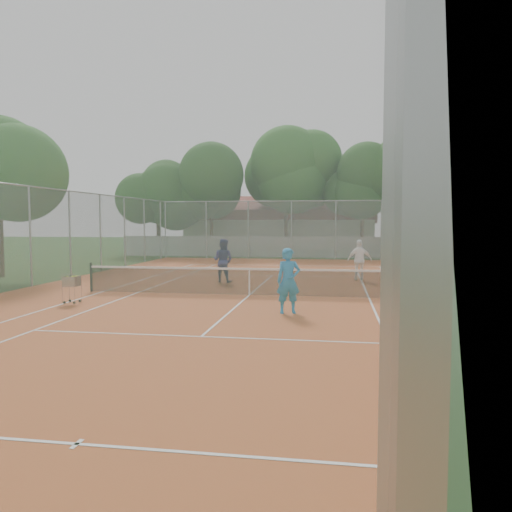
# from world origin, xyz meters

# --- Properties ---
(ground) EXTENTS (120.00, 120.00, 0.00)m
(ground) POSITION_xyz_m (0.00, 0.00, 0.00)
(ground) COLOR #17380F
(ground) RESTS_ON ground
(court_pad) EXTENTS (18.00, 34.00, 0.02)m
(court_pad) POSITION_xyz_m (0.00, 0.00, 0.01)
(court_pad) COLOR #B65123
(court_pad) RESTS_ON ground
(court_lines) EXTENTS (10.98, 23.78, 0.01)m
(court_lines) POSITION_xyz_m (0.00, 0.00, 0.02)
(court_lines) COLOR white
(court_lines) RESTS_ON court_pad
(tennis_net) EXTENTS (11.88, 0.10, 0.98)m
(tennis_net) POSITION_xyz_m (0.00, 0.00, 0.51)
(tennis_net) COLOR black
(tennis_net) RESTS_ON court_pad
(perimeter_fence) EXTENTS (18.00, 34.00, 4.00)m
(perimeter_fence) POSITION_xyz_m (0.00, 0.00, 2.00)
(perimeter_fence) COLOR slate
(perimeter_fence) RESTS_ON ground
(boundary_wall) EXTENTS (26.00, 0.30, 1.50)m
(boundary_wall) POSITION_xyz_m (0.00, 19.00, 0.75)
(boundary_wall) COLOR silver
(boundary_wall) RESTS_ON ground
(clubhouse) EXTENTS (16.40, 9.00, 4.40)m
(clubhouse) POSITION_xyz_m (-2.00, 29.00, 2.20)
(clubhouse) COLOR beige
(clubhouse) RESTS_ON ground
(tropical_trees) EXTENTS (29.00, 19.00, 10.00)m
(tropical_trees) POSITION_xyz_m (0.00, 22.00, 5.00)
(tropical_trees) COLOR #11360D
(tropical_trees) RESTS_ON ground
(player_near) EXTENTS (0.77, 0.61, 1.84)m
(player_near) POSITION_xyz_m (1.67, -3.18, 0.94)
(player_near) COLOR #1677BF
(player_near) RESTS_ON court_pad
(player_far_left) EXTENTS (1.04, 0.90, 1.85)m
(player_far_left) POSITION_xyz_m (-1.75, 3.55, 0.94)
(player_far_left) COLOR #201C54
(player_far_left) RESTS_ON court_pad
(player_far_right) EXTENTS (1.07, 0.50, 1.79)m
(player_far_right) POSITION_xyz_m (4.04, 5.15, 0.91)
(player_far_right) COLOR white
(player_far_right) RESTS_ON court_pad
(ball_hopper) EXTENTS (0.52, 0.52, 0.95)m
(ball_hopper) POSITION_xyz_m (-5.27, -2.57, 0.49)
(ball_hopper) COLOR #A9A9B0
(ball_hopper) RESTS_ON court_pad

